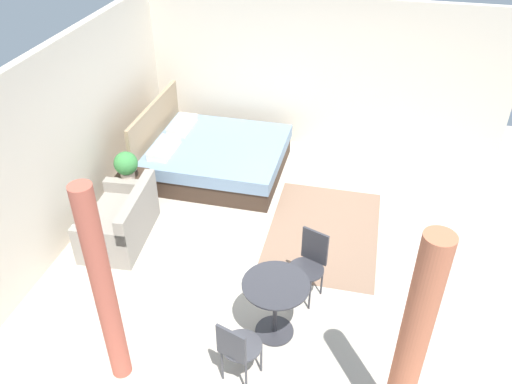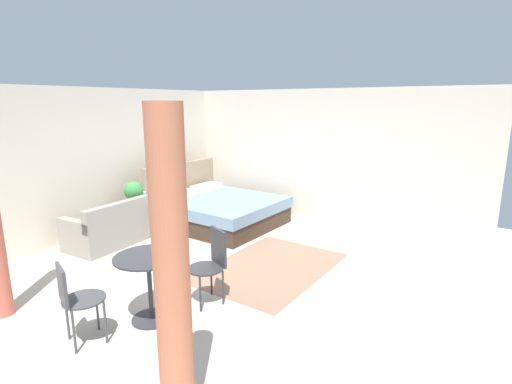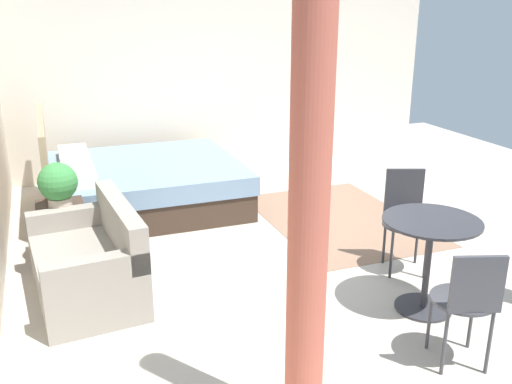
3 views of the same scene
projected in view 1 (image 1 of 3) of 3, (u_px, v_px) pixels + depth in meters
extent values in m
cube|color=#B2A899|center=(292.00, 239.00, 7.24)|extent=(8.55, 9.06, 0.02)
cube|color=beige|center=(76.00, 133.00, 7.06)|extent=(8.55, 0.12, 2.59)
cube|color=beige|center=(323.00, 75.00, 8.72)|extent=(0.12, 6.06, 2.59)
cube|color=#7F604C|center=(323.00, 231.00, 7.36)|extent=(2.19, 1.51, 0.01)
cube|color=#38281E|center=(219.00, 164.00, 8.57)|extent=(1.88, 2.07, 0.31)
cube|color=slate|center=(218.00, 150.00, 8.42)|extent=(1.92, 2.11, 0.21)
cube|color=#997F60|center=(156.00, 135.00, 8.54)|extent=(1.93, 0.07, 1.12)
cube|color=silver|center=(164.00, 148.00, 8.14)|extent=(0.68, 0.33, 0.12)
cube|color=silver|center=(182.00, 125.00, 8.80)|extent=(0.68, 0.33, 0.12)
cube|color=gray|center=(119.00, 226.00, 7.14)|extent=(1.31, 0.85, 0.40)
cube|color=gray|center=(137.00, 206.00, 6.88)|extent=(1.26, 0.24, 0.37)
cube|color=gray|center=(130.00, 186.00, 7.43)|extent=(0.20, 0.76, 0.17)
cube|color=gray|center=(99.00, 235.00, 6.52)|extent=(0.20, 0.76, 0.17)
cube|color=#38281E|center=(133.00, 189.00, 7.75)|extent=(0.43, 0.41, 0.54)
cylinder|color=tan|center=(128.00, 175.00, 7.49)|extent=(0.20, 0.20, 0.10)
sphere|color=#387F3D|center=(126.00, 163.00, 7.38)|extent=(0.34, 0.34, 0.34)
cylinder|color=silver|center=(132.00, 164.00, 7.65)|extent=(0.12, 0.12, 0.18)
cylinder|color=#2D2D33|center=(274.00, 331.00, 5.88)|extent=(0.44, 0.44, 0.02)
cylinder|color=#2D2D33|center=(275.00, 309.00, 5.68)|extent=(0.05, 0.05, 0.72)
cylinder|color=#2D2D33|center=(276.00, 285.00, 5.47)|extent=(0.73, 0.73, 0.02)
cylinder|color=#2D2D33|center=(288.00, 285.00, 6.19)|extent=(0.02, 0.02, 0.43)
cylinder|color=#2D2D33|center=(310.00, 296.00, 6.05)|extent=(0.02, 0.02, 0.43)
cylinder|color=#2D2D33|center=(301.00, 271.00, 6.38)|extent=(0.02, 0.02, 0.43)
cylinder|color=#2D2D33|center=(322.00, 281.00, 6.25)|extent=(0.02, 0.02, 0.43)
cylinder|color=#2D2D33|center=(306.00, 269.00, 6.09)|extent=(0.54, 0.54, 0.02)
cube|color=#2D2D33|center=(315.00, 246.00, 6.08)|extent=(0.15, 0.32, 0.44)
cylinder|color=#3F3F44|center=(261.00, 357.00, 5.33)|extent=(0.02, 0.02, 0.45)
cylinder|color=#3F3F44|center=(238.00, 345.00, 5.46)|extent=(0.02, 0.02, 0.45)
cylinder|color=#3F3F44|center=(246.00, 377.00, 5.13)|extent=(0.02, 0.02, 0.45)
cylinder|color=#3F3F44|center=(222.00, 364.00, 5.26)|extent=(0.02, 0.02, 0.45)
cylinder|color=#3F3F44|center=(242.00, 346.00, 5.16)|extent=(0.52, 0.52, 0.02)
cube|color=#3F3F44|center=(231.00, 345.00, 4.93)|extent=(0.13, 0.32, 0.38)
cylinder|color=#D1704C|center=(412.00, 346.00, 4.28)|extent=(0.24, 0.24, 2.34)
cylinder|color=#C15B47|center=(104.00, 291.00, 4.79)|extent=(0.20, 0.20, 2.34)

